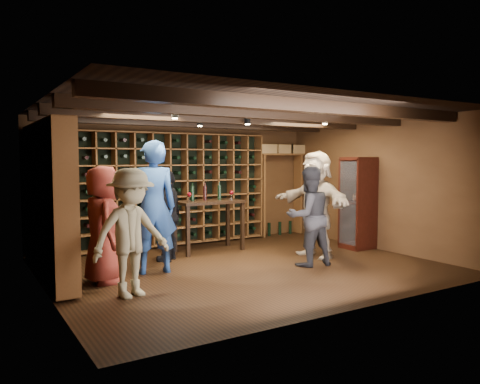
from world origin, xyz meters
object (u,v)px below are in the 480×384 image
guest_woman_black (169,216)px  guest_beige (316,204)px  man_blue_shirt (153,207)px  man_grey_suit (309,216)px  display_cabinet (358,205)px  guest_khaki (131,233)px  tasting_table (209,207)px  guest_red_floral (103,225)px

guest_woman_black → guest_beige: guest_beige is taller
man_blue_shirt → man_grey_suit: (2.34, -0.86, -0.20)m
display_cabinet → guest_khaki: 4.88m
tasting_table → guest_woman_black: bearing=-160.4°
man_blue_shirt → guest_woman_black: 0.91m
guest_woman_black → guest_beige: size_ratio=0.82×
tasting_table → guest_red_floral: bearing=-153.5°
guest_khaki → guest_beige: 3.67m
man_blue_shirt → guest_woman_black: size_ratio=1.31×
guest_red_floral → guest_beige: 3.73m
man_blue_shirt → man_grey_suit: size_ratio=1.25×
guest_khaki → tasting_table: 3.07m
man_grey_suit → guest_woman_black: man_grey_suit is taller
tasting_table → guest_beige: bearing=-48.3°
man_blue_shirt → guest_woman_black: (0.55, 0.69, -0.24)m
tasting_table → man_blue_shirt: bearing=-146.7°
guest_khaki → tasting_table: (2.21, 2.13, 0.02)m
man_blue_shirt → man_grey_suit: bearing=169.1°
man_grey_suit → guest_beige: guest_beige is taller
man_grey_suit → tasting_table: 2.11m
man_grey_suit → guest_red_floral: 3.23m
display_cabinet → guest_beige: 1.22m
man_grey_suit → guest_khaki: size_ratio=1.00×
man_blue_shirt → guest_beige: man_blue_shirt is taller
guest_red_floral → guest_woman_black: guest_red_floral is taller
guest_red_floral → guest_beige: (3.73, -0.19, 0.12)m
man_grey_suit → guest_red_floral: guest_red_floral is taller
man_blue_shirt → guest_beige: size_ratio=1.07×
guest_red_floral → tasting_table: (2.34, 1.27, 0.02)m
man_grey_suit → tasting_table: man_grey_suit is taller
man_grey_suit → guest_red_floral: size_ratio=0.98×
man_blue_shirt → display_cabinet: bearing=-173.6°
display_cabinet → guest_khaki: size_ratio=1.07×
display_cabinet → guest_woman_black: size_ratio=1.13×
guest_red_floral → guest_beige: bearing=-85.5°
guest_khaki → guest_beige: guest_beige is taller
man_blue_shirt → tasting_table: size_ratio=1.56×
man_blue_shirt → guest_red_floral: 0.85m
man_grey_suit → man_blue_shirt: bearing=-13.8°
display_cabinet → tasting_table: size_ratio=1.35×
guest_red_floral → guest_beige: size_ratio=0.87×
guest_beige → man_blue_shirt: bearing=-100.7°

